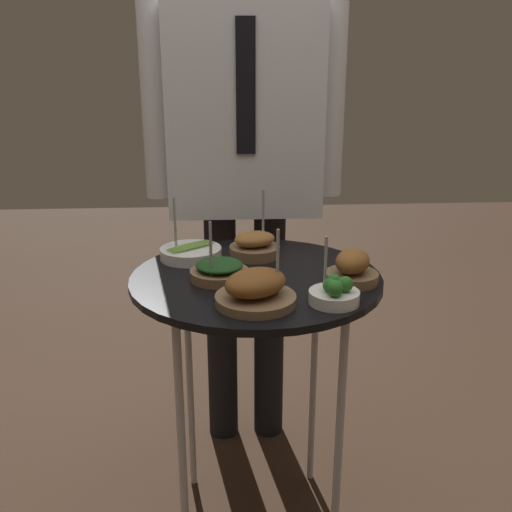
{
  "coord_description": "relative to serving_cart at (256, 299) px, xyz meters",
  "views": [
    {
      "loc": [
        -0.09,
        -1.33,
        1.27
      ],
      "look_at": [
        0.0,
        0.0,
        0.83
      ],
      "focal_mm": 40.0,
      "sensor_mm": 36.0,
      "label": 1
    }
  ],
  "objects": [
    {
      "name": "bowl_spinach_mid_left",
      "position": [
        -0.09,
        -0.02,
        0.09
      ],
      "size": [
        0.14,
        0.14,
        0.15
      ],
      "color": "brown",
      "rests_on": "serving_cart"
    },
    {
      "name": "serving_cart",
      "position": [
        0.0,
        0.0,
        0.0
      ],
      "size": [
        0.63,
        0.63,
        0.78
      ],
      "color": "black",
      "rests_on": "ground_plane"
    },
    {
      "name": "bowl_roast_mid_right",
      "position": [
        0.01,
        0.15,
        0.1
      ],
      "size": [
        0.14,
        0.14,
        0.18
      ],
      "color": "brown",
      "rests_on": "serving_cart"
    },
    {
      "name": "bowl_roast_far_rim",
      "position": [
        0.23,
        -0.06,
        0.1
      ],
      "size": [
        0.13,
        0.13,
        0.08
      ],
      "color": "brown",
      "rests_on": "serving_cart"
    },
    {
      "name": "bowl_asparagus_back_left",
      "position": [
        -0.17,
        0.14,
        0.08
      ],
      "size": [
        0.17,
        0.17,
        0.16
      ],
      "color": "white",
      "rests_on": "serving_cart"
    },
    {
      "name": "bowl_roast_front_center",
      "position": [
        -0.01,
        -0.18,
        0.1
      ],
      "size": [
        0.18,
        0.18,
        0.17
      ],
      "color": "brown",
      "rests_on": "serving_cart"
    },
    {
      "name": "bowl_broccoli_front_right",
      "position": [
        0.16,
        -0.19,
        0.09
      ],
      "size": [
        0.11,
        0.11,
        0.15
      ],
      "color": "white",
      "rests_on": "serving_cart"
    },
    {
      "name": "waiter_figure",
      "position": [
        -0.01,
        0.45,
        0.35
      ],
      "size": [
        0.62,
        0.23,
        1.67
      ],
      "color": "black",
      "rests_on": "ground_plane"
    }
  ]
}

